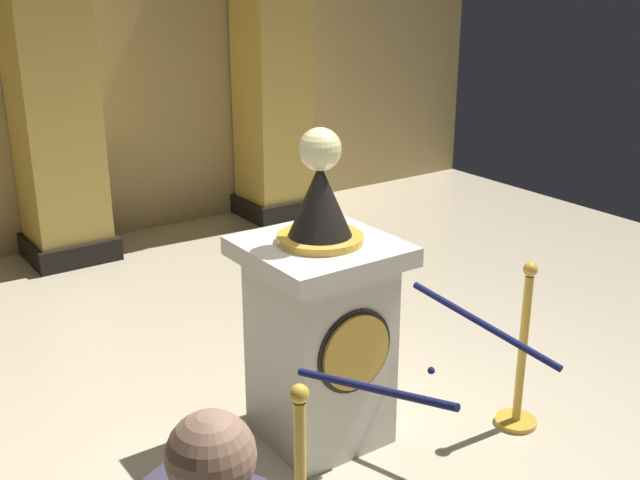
# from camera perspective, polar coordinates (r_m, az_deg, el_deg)

# --- Properties ---
(ground_plane) EXTENTS (10.26, 10.26, 0.00)m
(ground_plane) POSITION_cam_1_polar(r_m,az_deg,el_deg) (4.27, -0.22, -16.71)
(ground_plane) COLOR beige
(back_wall) EXTENTS (10.26, 0.16, 3.76)m
(back_wall) POSITION_cam_1_polar(r_m,az_deg,el_deg) (7.48, -20.27, 13.43)
(back_wall) COLOR tan
(back_wall) RESTS_ON ground_plane
(pedestal_clock) EXTENTS (0.76, 0.76, 1.76)m
(pedestal_clock) POSITION_cam_1_polar(r_m,az_deg,el_deg) (4.22, 0.04, -6.05)
(pedestal_clock) COLOR beige
(pedestal_clock) RESTS_ON ground_plane
(stanchion_far) EXTENTS (0.24, 0.24, 1.00)m
(stanchion_far) POSITION_cam_1_polar(r_m,az_deg,el_deg) (4.63, 14.43, -9.20)
(stanchion_far) COLOR gold
(stanchion_far) RESTS_ON ground_plane
(velvet_rope) EXTENTS (1.07, 1.05, 0.22)m
(velvet_rope) POSITION_cam_1_polar(r_m,az_deg,el_deg) (3.75, 8.18, -8.23)
(velvet_rope) COLOR #141947
(column_right) EXTENTS (0.73, 0.73, 3.61)m
(column_right) POSITION_cam_1_polar(r_m,az_deg,el_deg) (7.99, -3.58, 14.23)
(column_right) COLOR black
(column_right) RESTS_ON ground_plane
(column_centre_rear) EXTENTS (0.77, 0.77, 3.61)m
(column_centre_rear) POSITION_cam_1_polar(r_m,az_deg,el_deg) (7.09, -19.26, 12.55)
(column_centre_rear) COLOR black
(column_centre_rear) RESTS_ON ground_plane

